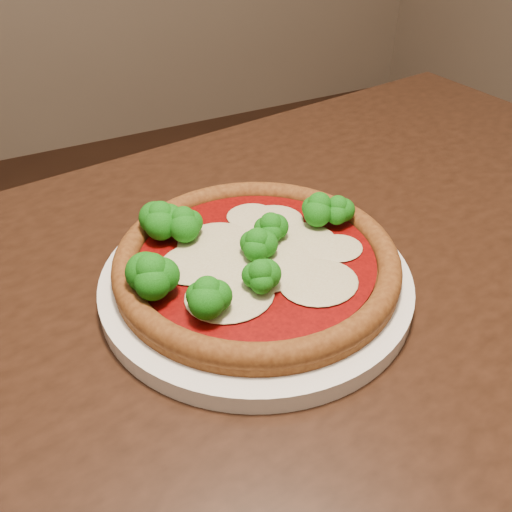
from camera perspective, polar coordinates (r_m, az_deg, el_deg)
name	(u,v)px	position (r m, az deg, el deg)	size (l,w,h in m)	color
dining_table	(279,409)	(0.58, 2.36, -15.06)	(1.34, 0.96, 0.75)	black
plate	(256,282)	(0.54, 0.00, -2.60)	(0.29, 0.29, 0.02)	white
pizza	(252,257)	(0.53, -0.37, -0.13)	(0.27, 0.27, 0.06)	brown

